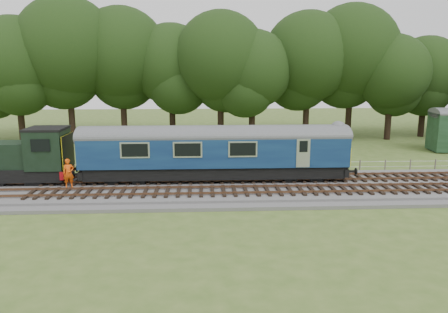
{
  "coord_description": "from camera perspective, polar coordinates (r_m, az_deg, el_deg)",
  "views": [
    {
      "loc": [
        -6.18,
        -27.93,
        7.93
      ],
      "look_at": [
        -4.71,
        1.4,
        2.0
      ],
      "focal_mm": 35.0,
      "sensor_mm": 36.0,
      "label": 1
    }
  ],
  "objects": [
    {
      "name": "track_south",
      "position": [
        28.07,
        9.99,
        -4.29
      ],
      "size": [
        67.2,
        2.4,
        0.21
      ],
      "color": "black",
      "rests_on": "ballast"
    },
    {
      "name": "tree_line",
      "position": [
        50.93,
        4.15,
        2.43
      ],
      "size": [
        70.0,
        8.0,
        18.0
      ],
      "primitive_type": null,
      "color": "black",
      "rests_on": "ground"
    },
    {
      "name": "fence",
      "position": [
        33.95,
        7.71,
        -2.2
      ],
      "size": [
        64.0,
        0.12,
        1.0
      ],
      "primitive_type": null,
      "color": "#6B6054",
      "rests_on": "ground"
    },
    {
      "name": "track_north",
      "position": [
        30.9,
        8.77,
        -2.8
      ],
      "size": [
        67.2,
        2.4,
        0.21
      ],
      "color": "black",
      "rests_on": "ballast"
    },
    {
      "name": "ballast",
      "position": [
        29.64,
        9.3,
        -3.91
      ],
      "size": [
        70.0,
        7.0,
        0.35
      ],
      "primitive_type": "cube",
      "color": "#4C4C4F",
      "rests_on": "ground"
    },
    {
      "name": "worker",
      "position": [
        29.95,
        -19.64,
        -2.06
      ],
      "size": [
        0.81,
        0.67,
        1.89
      ],
      "primitive_type": "imported",
      "rotation": [
        0.0,
        0.0,
        0.38
      ],
      "color": "#F4520C",
      "rests_on": "ballast"
    },
    {
      "name": "ground",
      "position": [
        29.69,
        9.29,
        -4.23
      ],
      "size": [
        120.0,
        120.0,
        0.0
      ],
      "primitive_type": "plane",
      "color": "#425D22",
      "rests_on": "ground"
    },
    {
      "name": "dmu_railcar",
      "position": [
        29.82,
        -1.21,
        1.13
      ],
      "size": [
        18.05,
        2.86,
        3.88
      ],
      "color": "black",
      "rests_on": "ground"
    },
    {
      "name": "shunter_loco",
      "position": [
        32.67,
        -26.43,
        -0.3
      ],
      "size": [
        8.92,
        2.6,
        3.38
      ],
      "color": "black",
      "rests_on": "ground"
    }
  ]
}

